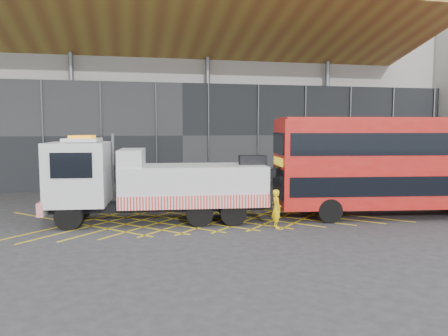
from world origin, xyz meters
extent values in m
plane|color=#2C2B2E|center=(0.00, 0.00, 0.00)|extent=(120.00, 120.00, 0.00)
cube|color=gold|center=(-4.80, 0.00, 0.01)|extent=(7.16, 7.16, 0.01)
cube|color=gold|center=(-4.80, 0.00, 0.01)|extent=(7.16, 7.16, 0.01)
cube|color=gold|center=(-3.20, 0.00, 0.01)|extent=(7.16, 7.16, 0.01)
cube|color=gold|center=(-3.20, 0.00, 0.01)|extent=(7.16, 7.16, 0.01)
cube|color=gold|center=(-1.60, 0.00, 0.01)|extent=(7.16, 7.16, 0.01)
cube|color=gold|center=(-1.60, 0.00, 0.01)|extent=(7.16, 7.16, 0.01)
cube|color=gold|center=(0.00, 0.00, 0.01)|extent=(7.16, 7.16, 0.01)
cube|color=gold|center=(0.00, 0.00, 0.01)|extent=(7.16, 7.16, 0.01)
cube|color=gold|center=(1.60, 0.00, 0.01)|extent=(7.16, 7.16, 0.01)
cube|color=gold|center=(1.60, 0.00, 0.01)|extent=(7.16, 7.16, 0.01)
cube|color=gold|center=(3.20, 0.00, 0.01)|extent=(7.16, 7.16, 0.01)
cube|color=gold|center=(3.20, 0.00, 0.01)|extent=(7.16, 7.16, 0.01)
cube|color=gold|center=(4.80, 0.00, 0.01)|extent=(7.16, 7.16, 0.01)
cube|color=gold|center=(4.80, 0.00, 0.01)|extent=(7.16, 7.16, 0.01)
cube|color=gold|center=(6.40, 0.00, 0.01)|extent=(7.16, 7.16, 0.01)
cube|color=gold|center=(6.40, 0.00, 0.01)|extent=(7.16, 7.16, 0.01)
cube|color=gold|center=(8.00, 0.00, 0.01)|extent=(7.16, 7.16, 0.01)
cube|color=gold|center=(8.00, 0.00, 0.01)|extent=(7.16, 7.16, 0.01)
cube|color=gray|center=(2.00, 19.00, 9.00)|extent=(55.00, 14.00, 18.00)
cube|color=black|center=(2.00, 11.70, 4.00)|extent=(55.00, 0.80, 8.00)
cube|color=brown|center=(0.00, 8.00, 11.50)|extent=(40.00, 11.93, 4.07)
cylinder|color=#595B60|center=(-6.00, 11.50, 5.00)|extent=(0.36, 0.36, 10.00)
cylinder|color=#595B60|center=(4.00, 11.50, 5.00)|extent=(0.36, 0.36, 10.00)
cylinder|color=#595B60|center=(14.00, 11.50, 5.00)|extent=(0.36, 0.36, 10.00)
cube|color=black|center=(-0.68, -0.65, 0.80)|extent=(10.92, 2.33, 0.40)
cube|color=silver|center=(-4.54, -0.22, 2.46)|extent=(3.04, 3.14, 2.97)
cube|color=black|center=(-5.93, -0.07, 2.97)|extent=(0.33, 2.51, 1.26)
cube|color=red|center=(-5.96, -0.07, 0.97)|extent=(0.61, 2.99, 0.63)
cube|color=orange|center=(-4.32, -0.25, 4.21)|extent=(1.17, 1.48, 0.14)
cube|color=silver|center=(0.91, -0.83, 1.89)|extent=(7.36, 3.62, 1.83)
cube|color=red|center=(0.75, -2.28, 1.20)|extent=(7.05, 0.85, 0.63)
cube|color=silver|center=(-2.04, -0.50, 3.20)|extent=(1.44, 2.85, 0.80)
cube|color=black|center=(3.87, -1.15, 2.97)|extent=(1.43, 0.72, 0.57)
cube|color=black|center=(5.00, -1.28, 2.40)|extent=(2.53, 0.67, 1.24)
cylinder|color=black|center=(-4.90, -1.39, 0.63)|extent=(1.29, 0.54, 1.26)
cylinder|color=black|center=(-4.64, 1.00, 0.63)|extent=(1.29, 0.54, 1.26)
cylinder|color=black|center=(2.60, -2.22, 0.63)|extent=(1.29, 0.54, 1.26)
cylinder|color=black|center=(2.86, 0.16, 0.63)|extent=(1.29, 0.54, 1.26)
cylinder|color=#595B60|center=(-2.94, 0.75, 3.09)|extent=(0.16, 0.16, 2.52)
cube|color=#AD140F|center=(11.52, -2.00, 2.82)|extent=(12.92, 4.80, 4.45)
cube|color=black|center=(11.52, -2.00, 1.78)|extent=(12.43, 4.79, 0.98)
cube|color=black|center=(11.52, -2.00, 3.84)|extent=(12.43, 4.79, 1.09)
cube|color=black|center=(5.26, -1.04, 1.84)|extent=(0.45, 2.55, 1.49)
cube|color=black|center=(5.26, -1.04, 3.84)|extent=(0.45, 2.55, 1.09)
cube|color=yellow|center=(5.25, -1.04, 2.93)|extent=(0.37, 2.03, 0.40)
cube|color=#AD140F|center=(11.52, -2.00, 5.08)|extent=(12.63, 4.53, 0.14)
cylinder|color=black|center=(7.35, -2.69, 0.60)|extent=(1.23, 0.52, 1.19)
cylinder|color=black|center=(7.75, -0.10, 0.60)|extent=(1.23, 0.52, 1.19)
cube|color=black|center=(17.93, 3.10, 1.67)|extent=(0.48, 2.32, 1.36)
cube|color=black|center=(17.93, 3.10, 3.50)|extent=(0.48, 2.32, 0.99)
cube|color=yellow|center=(17.92, 3.09, 2.66)|extent=(0.40, 1.84, 0.37)
cylinder|color=black|center=(19.80, 4.64, 0.54)|extent=(1.12, 0.50, 1.09)
imported|color=yellow|center=(4.44, -3.14, 0.90)|extent=(0.47, 0.68, 1.80)
camera|label=1|loc=(-2.39, -22.00, 4.70)|focal=35.00mm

